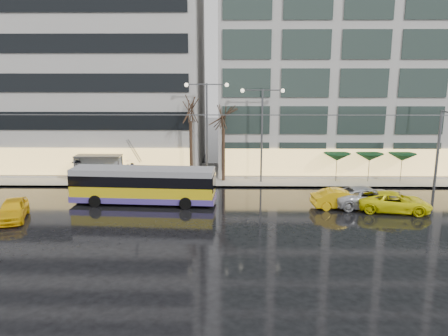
{
  "coord_description": "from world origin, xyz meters",
  "views": [
    {
      "loc": [
        4.07,
        -28.68,
        10.16
      ],
      "look_at": [
        3.63,
        5.0,
        2.7
      ],
      "focal_mm": 35.0,
      "sensor_mm": 36.0,
      "label": 1
    }
  ],
  "objects_px": {
    "bus_shelter": "(95,162)",
    "street_lamp_near": "(207,119)",
    "trolleybus": "(143,186)",
    "taxi_a": "(13,210)"
  },
  "relations": [
    {
      "from": "street_lamp_near",
      "to": "taxi_a",
      "type": "relative_size",
      "value": 2.08
    },
    {
      "from": "trolleybus",
      "to": "bus_shelter",
      "type": "relative_size",
      "value": 2.69
    },
    {
      "from": "taxi_a",
      "to": "trolleybus",
      "type": "bearing_deg",
      "value": 8.55
    },
    {
      "from": "bus_shelter",
      "to": "street_lamp_near",
      "type": "height_order",
      "value": "street_lamp_near"
    },
    {
      "from": "bus_shelter",
      "to": "street_lamp_near",
      "type": "distance_m",
      "value": 11.14
    },
    {
      "from": "trolleybus",
      "to": "taxi_a",
      "type": "distance_m",
      "value": 9.31
    },
    {
      "from": "taxi_a",
      "to": "bus_shelter",
      "type": "bearing_deg",
      "value": 59.14
    },
    {
      "from": "trolleybus",
      "to": "bus_shelter",
      "type": "height_order",
      "value": "trolleybus"
    },
    {
      "from": "trolleybus",
      "to": "bus_shelter",
      "type": "distance_m",
      "value": 8.7
    },
    {
      "from": "trolleybus",
      "to": "street_lamp_near",
      "type": "xyz_separation_m",
      "value": [
        4.66,
        6.64,
        4.59
      ]
    }
  ]
}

